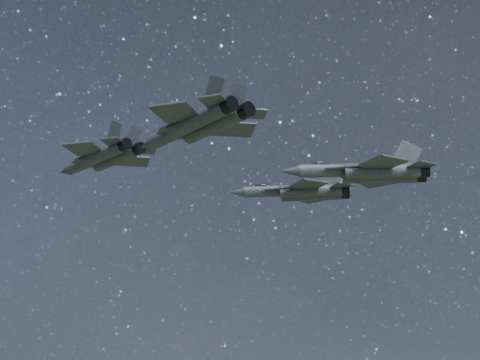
% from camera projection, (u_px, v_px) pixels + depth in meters
% --- Properties ---
extents(jet_lead, '(16.22, 10.76, 4.13)m').
position_uv_depth(jet_lead, '(103.00, 157.00, 83.78)').
color(jet_lead, '#2F353B').
extents(jet_left, '(16.83, 11.30, 4.25)m').
position_uv_depth(jet_left, '(301.00, 191.00, 96.95)').
color(jet_left, '#2F353B').
extents(jet_right, '(16.55, 10.84, 4.26)m').
position_uv_depth(jet_right, '(197.00, 124.00, 68.33)').
color(jet_right, '#2F353B').
extents(jet_slot, '(17.52, 11.55, 4.49)m').
position_uv_depth(jet_slot, '(368.00, 172.00, 84.34)').
color(jet_slot, '#2F353B').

